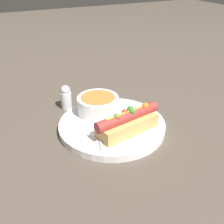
{
  "coord_description": "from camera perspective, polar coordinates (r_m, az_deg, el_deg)",
  "views": [
    {
      "loc": [
        -0.26,
        -0.52,
        0.39
      ],
      "look_at": [
        0.0,
        0.0,
        0.05
      ],
      "focal_mm": 42.0,
      "sensor_mm": 36.0,
      "label": 1
    }
  ],
  "objects": [
    {
      "name": "ground_plane",
      "position": [
        0.7,
        0.0,
        -3.54
      ],
      "size": [
        4.0,
        4.0,
        0.0
      ],
      "primitive_type": "plane",
      "color": "#4C4238"
    },
    {
      "name": "dinner_plate",
      "position": [
        0.69,
        0.0,
        -2.89
      ],
      "size": [
        0.28,
        0.28,
        0.02
      ],
      "color": "white",
      "rests_on": "ground_plane"
    },
    {
      "name": "hot_dog",
      "position": [
        0.64,
        3.41,
        -2.2
      ],
      "size": [
        0.18,
        0.08,
        0.06
      ],
      "rotation": [
        0.0,
        0.0,
        0.17
      ],
      "color": "tan",
      "rests_on": "dinner_plate"
    },
    {
      "name": "soup_bowl",
      "position": [
        0.72,
        -3.05,
        1.67
      ],
      "size": [
        0.11,
        0.11,
        0.05
      ],
      "color": "white",
      "rests_on": "dinner_plate"
    },
    {
      "name": "spoon",
      "position": [
        0.67,
        -2.89,
        -2.61
      ],
      "size": [
        0.06,
        0.14,
        0.01
      ],
      "rotation": [
        0.0,
        0.0,
        1.23
      ],
      "color": "#B7B7BC",
      "rests_on": "dinner_plate"
    },
    {
      "name": "salt_shaker",
      "position": [
        0.79,
        -9.99,
        3.21
      ],
      "size": [
        0.03,
        0.03,
        0.07
      ],
      "color": "silver",
      "rests_on": "ground_plane"
    }
  ]
}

